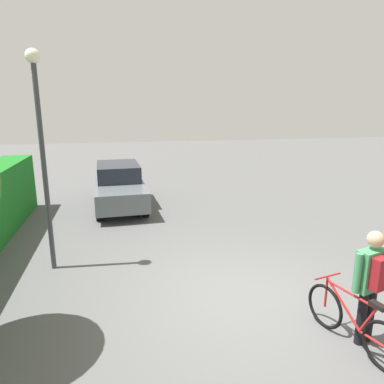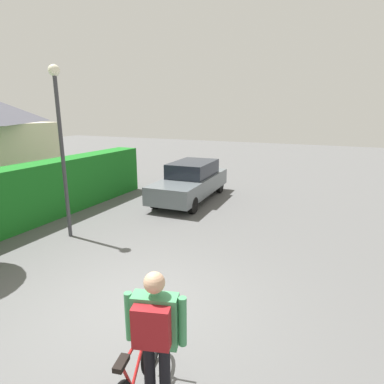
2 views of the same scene
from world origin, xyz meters
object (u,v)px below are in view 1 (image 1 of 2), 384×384
at_px(bicycle, 352,323).
at_px(street_lamp, 41,134).
at_px(parked_car_near, 119,185).
at_px(person_rider, 373,277).

relative_size(bicycle, street_lamp, 0.39).
height_order(parked_car_near, street_lamp, street_lamp).
relative_size(bicycle, person_rider, 1.00).
relative_size(person_rider, street_lamp, 0.39).
bearing_deg(street_lamp, parked_car_near, -17.08).
xyz_separation_m(parked_car_near, bicycle, (-8.36, -3.14, -0.35)).
xyz_separation_m(bicycle, street_lamp, (3.59, 4.61, 2.47)).
distance_m(bicycle, person_rider, 0.72).
bearing_deg(bicycle, street_lamp, 52.06).
relative_size(parked_car_near, street_lamp, 1.01).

